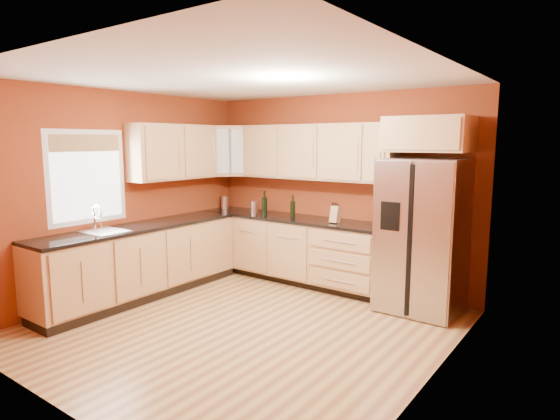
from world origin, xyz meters
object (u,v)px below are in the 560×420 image
at_px(knife_block, 336,215).
at_px(soap_dispenser, 380,220).
at_px(canister_left, 254,207).
at_px(refrigerator, 422,236).
at_px(wine_bottle_a, 265,203).

xyz_separation_m(knife_block, soap_dispenser, (0.60, 0.06, -0.02)).
height_order(canister_left, knife_block, knife_block).
height_order(refrigerator, wine_bottle_a, refrigerator).
relative_size(refrigerator, canister_left, 9.86).
height_order(refrigerator, canister_left, refrigerator).
bearing_deg(knife_block, soap_dispenser, 10.53).
relative_size(refrigerator, knife_block, 8.14).
bearing_deg(refrigerator, wine_bottle_a, -179.76).
bearing_deg(wine_bottle_a, knife_block, 0.52).
height_order(refrigerator, knife_block, refrigerator).
distance_m(canister_left, soap_dispenser, 1.97).
bearing_deg(soap_dispenser, wine_bottle_a, -177.59).
bearing_deg(canister_left, soap_dispenser, 1.53).
relative_size(canister_left, soap_dispenser, 1.01).
relative_size(canister_left, wine_bottle_a, 0.52).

